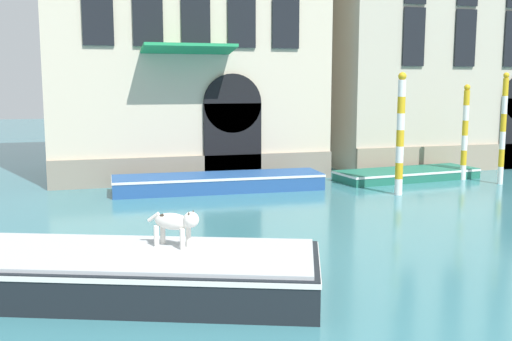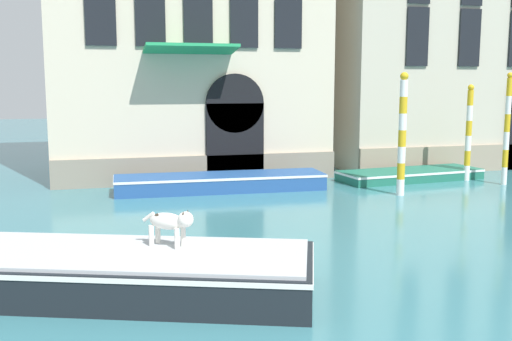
{
  "view_description": "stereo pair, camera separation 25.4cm",
  "coord_description": "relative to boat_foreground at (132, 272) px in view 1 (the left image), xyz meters",
  "views": [
    {
      "loc": [
        -3.28,
        -2.69,
        3.56
      ],
      "look_at": [
        1.11,
        12.7,
        1.2
      ],
      "focal_mm": 42.0,
      "sensor_mm": 36.0,
      "label": 1
    },
    {
      "loc": [
        -3.03,
        -2.75,
        3.56
      ],
      "look_at": [
        1.11,
        12.7,
        1.2
      ],
      "focal_mm": 42.0,
      "sensor_mm": 36.0,
      "label": 2
    }
  ],
  "objects": [
    {
      "name": "dog_on_deck",
      "position": [
        0.77,
        0.1,
        0.78
      ],
      "size": [
        0.83,
        0.71,
        0.67
      ],
      "rotation": [
        0.0,
        0.0,
        -0.68
      ],
      "color": "silver",
      "rests_on": "boat_foreground"
    },
    {
      "name": "mooring_pole_0",
      "position": [
        8.87,
        6.87,
        1.57
      ],
      "size": [
        0.26,
        0.26,
        3.88
      ],
      "color": "white",
      "rests_on": "ground_plane"
    },
    {
      "name": "boat_foreground",
      "position": [
        0.0,
        0.0,
        0.0
      ],
      "size": [
        6.74,
        4.42,
        0.74
      ],
      "rotation": [
        0.0,
        0.0,
        -0.36
      ],
      "color": "black",
      "rests_on": "ground_plane"
    },
    {
      "name": "boat_moored_near_palazzo",
      "position": [
        3.51,
        9.18,
        -0.1
      ],
      "size": [
        6.98,
        1.86,
        0.55
      ],
      "rotation": [
        0.0,
        0.0,
        -0.04
      ],
      "color": "#234C8C",
      "rests_on": "ground_plane"
    },
    {
      "name": "boat_moored_far",
      "position": [
        10.7,
        9.51,
        -0.19
      ],
      "size": [
        5.56,
        2.28,
        0.38
      ],
      "rotation": [
        0.0,
        0.0,
        0.11
      ],
      "color": "#1E6651",
      "rests_on": "ground_plane"
    },
    {
      "name": "mooring_pole_2",
      "position": [
        13.37,
        7.74,
        1.58
      ],
      "size": [
        0.2,
        0.2,
        3.9
      ],
      "color": "white",
      "rests_on": "ground_plane"
    },
    {
      "name": "mooring_pole_3",
      "position": [
        12.66,
        8.91,
        1.37
      ],
      "size": [
        0.22,
        0.22,
        3.49
      ],
      "color": "white",
      "rests_on": "ground_plane"
    }
  ]
}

